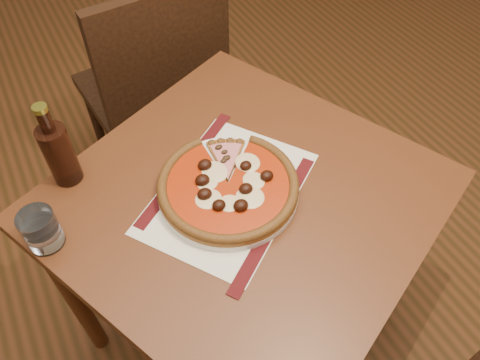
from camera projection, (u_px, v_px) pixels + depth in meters
name	position (u px, v px, depth m)	size (l,w,h in m)	color
table	(244.00, 219.00, 1.16)	(1.05, 1.05, 0.75)	#5A2815
chair_far	(157.00, 86.00, 1.66)	(0.48, 0.48, 0.95)	black
placemat	(228.00, 192.00, 1.08)	(0.41, 0.29, 0.00)	white
plate	(228.00, 190.00, 1.08)	(0.32, 0.32, 0.02)	white
pizza	(228.00, 184.00, 1.06)	(0.32, 0.32, 0.04)	#A26827
ham_slice	(232.00, 155.00, 1.12)	(0.10, 0.13, 0.02)	#A26827
water_glass	(41.00, 230.00, 0.96)	(0.08, 0.08, 0.09)	white
bottle	(59.00, 152.00, 1.05)	(0.07, 0.07, 0.22)	#36170D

